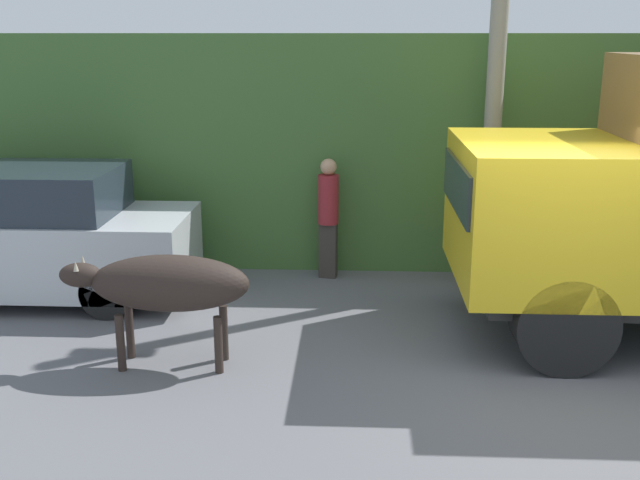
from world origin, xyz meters
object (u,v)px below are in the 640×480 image
Objects in this scene: brown_cow at (166,284)px; pedestrian_on_hill at (328,211)px; parked_suv at (17,236)px; utility_pole at (498,35)px.

pedestrian_on_hill reaches higher than brown_cow.
pedestrian_on_hill is (4.16, 1.03, 0.14)m from parked_suv.
utility_pole is at bearing 11.87° from parked_suv.
parked_suv is 2.66× the size of pedestrian_on_hill.
utility_pole is (6.43, 0.98, 2.61)m from parked_suv.
brown_cow is 3.51m from pedestrian_on_hill.
pedestrian_on_hill is at bearing 17.10° from parked_suv.
utility_pole reaches higher than brown_cow.
pedestrian_on_hill is at bearing 52.82° from brown_cow.
brown_cow is at bearing -141.58° from utility_pole.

